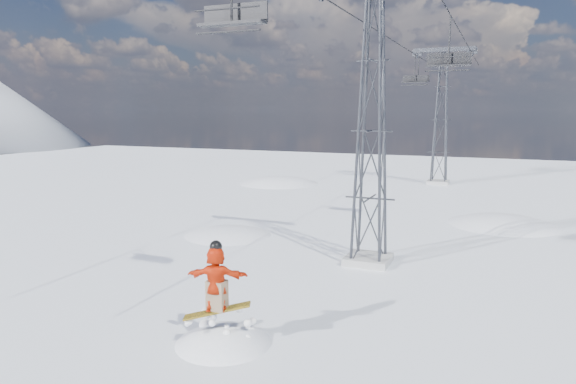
# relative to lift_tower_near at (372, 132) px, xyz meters

# --- Properties ---
(ground) EXTENTS (120.00, 120.00, 0.00)m
(ground) POSITION_rel_lift_tower_near_xyz_m (-0.80, -8.00, -5.47)
(ground) COLOR white
(ground) RESTS_ON ground
(snow_terrain) EXTENTS (39.00, 37.00, 22.00)m
(snow_terrain) POSITION_rel_lift_tower_near_xyz_m (-5.57, 13.24, -15.06)
(snow_terrain) COLOR white
(snow_terrain) RESTS_ON ground
(lift_tower_near) EXTENTS (5.20, 1.80, 11.43)m
(lift_tower_near) POSITION_rel_lift_tower_near_xyz_m (0.00, 0.00, 0.00)
(lift_tower_near) COLOR #999999
(lift_tower_near) RESTS_ON ground
(lift_tower_far) EXTENTS (5.20, 1.80, 11.43)m
(lift_tower_far) POSITION_rel_lift_tower_near_xyz_m (0.00, 25.00, 0.00)
(lift_tower_far) COLOR #999999
(lift_tower_far) RESTS_ON ground
(haul_cables) EXTENTS (4.46, 51.00, 0.06)m
(haul_cables) POSITION_rel_lift_tower_near_xyz_m (0.00, 11.50, 5.38)
(haul_cables) COLOR black
(haul_cables) RESTS_ON ground
(lift_chair_near) EXTENTS (1.97, 0.57, 2.45)m
(lift_chair_near) POSITION_rel_lift_tower_near_xyz_m (-2.20, -7.42, 3.42)
(lift_chair_near) COLOR black
(lift_chair_near) RESTS_ON ground
(lift_chair_mid) EXTENTS (2.14, 0.62, 2.66)m
(lift_chair_mid) POSITION_rel_lift_tower_near_xyz_m (2.20, 6.56, 3.25)
(lift_chair_mid) COLOR black
(lift_chair_mid) RESTS_ON ground
(lift_chair_far) EXTENTS (1.91, 0.55, 2.37)m
(lift_chair_far) POSITION_rel_lift_tower_near_xyz_m (-2.20, 26.03, 3.48)
(lift_chair_far) COLOR black
(lift_chair_far) RESTS_ON ground
(lift_chair_extra) EXTENTS (2.04, 0.59, 2.53)m
(lift_chair_extra) POSITION_rel_lift_tower_near_xyz_m (-2.20, 24.15, 3.35)
(lift_chair_extra) COLOR black
(lift_chair_extra) RESTS_ON ground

